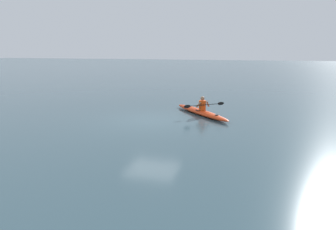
% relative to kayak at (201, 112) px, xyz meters
% --- Properties ---
extents(ground_plane, '(160.00, 160.00, 0.00)m').
position_rel_kayak_xyz_m(ground_plane, '(2.00, 2.06, -0.13)').
color(ground_plane, '#334C56').
extents(kayak, '(3.67, 4.04, 0.27)m').
position_rel_kayak_xyz_m(kayak, '(0.00, 0.00, 0.00)').
color(kayak, red).
rests_on(kayak, ground).
extents(kayaker, '(1.83, 1.63, 0.72)m').
position_rel_kayak_xyz_m(kayaker, '(-0.10, 0.11, 0.43)').
color(kayaker, '#E04C14').
rests_on(kayaker, kayak).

